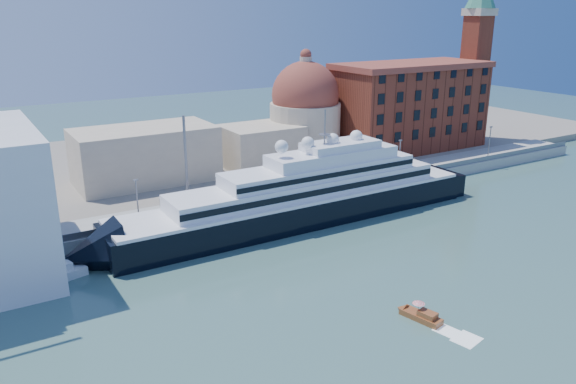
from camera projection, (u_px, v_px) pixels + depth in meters
ground at (386, 264)px, 88.72m from camera, size 400.00×400.00×0.00m
quay at (278, 198)px, 116.03m from camera, size 180.00×10.00×2.50m
land at (201, 158)px, 149.50m from camera, size 260.00×72.00×2.00m
quay_fence at (290, 196)px, 111.80m from camera, size 180.00×0.10×1.20m
superyacht at (289, 203)px, 104.10m from camera, size 82.04×11.37×24.52m
service_barge at (48, 278)px, 82.54m from camera, size 11.83×6.43×2.53m
water_taxi at (422, 316)px, 72.42m from camera, size 3.08×5.87×2.66m
warehouse at (410, 105)px, 152.48m from camera, size 43.00×19.00×23.25m
campanile at (476, 46)px, 159.73m from camera, size 8.40×8.40×47.00m
church at (252, 130)px, 135.54m from camera, size 66.00×18.00×25.50m
lamp_posts at (225, 169)px, 105.75m from camera, size 120.80×2.40×18.00m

